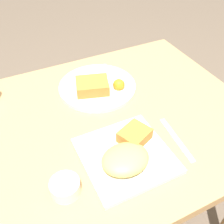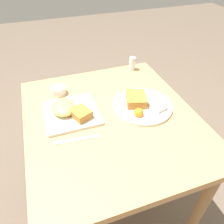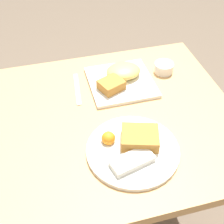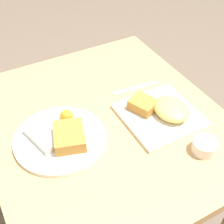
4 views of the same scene
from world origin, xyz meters
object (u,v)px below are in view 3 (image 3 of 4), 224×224
object	(u,v)px
sauce_ramekin	(164,67)
plate_square_near	(121,78)
plate_oval_far	(133,148)
butter_knife	(77,89)

from	to	relation	value
sauce_ramekin	plate_square_near	bearing A→B (deg)	7.22
plate_oval_far	sauce_ramekin	world-z (taller)	plate_oval_far
butter_knife	sauce_ramekin	bearing A→B (deg)	99.03
plate_oval_far	sauce_ramekin	distance (m)	0.44
plate_oval_far	butter_knife	bearing A→B (deg)	-71.60
sauce_ramekin	butter_knife	bearing A→B (deg)	3.25
sauce_ramekin	plate_oval_far	bearing A→B (deg)	55.85
plate_oval_far	butter_knife	distance (m)	0.36
plate_square_near	sauce_ramekin	size ratio (longest dim) A/B	3.21
plate_oval_far	butter_knife	size ratio (longest dim) A/B	1.55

